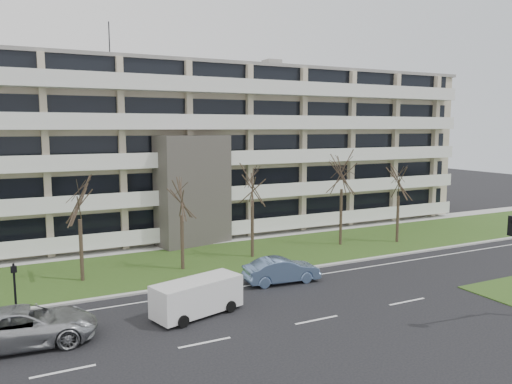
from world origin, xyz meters
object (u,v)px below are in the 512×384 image
silver_pickup (24,326)px  blue_sedan (282,270)px  white_van (198,294)px  pedestrian_signal (15,285)px

silver_pickup → blue_sedan: size_ratio=1.30×
white_van → pedestrian_signal: pedestrian_signal is taller
white_van → pedestrian_signal: bearing=142.9°
blue_sedan → pedestrian_signal: bearing=93.3°
white_van → silver_pickup: bearing=163.9°
blue_sedan → white_van: bearing=118.2°
blue_sedan → pedestrian_signal: 15.03m
blue_sedan → pedestrian_signal: (-14.99, 0.47, 1.10)m
blue_sedan → white_van: 7.09m
blue_sedan → silver_pickup: bearing=105.8°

